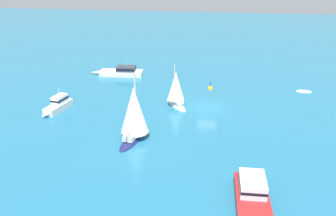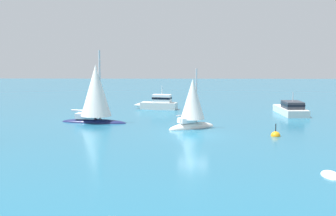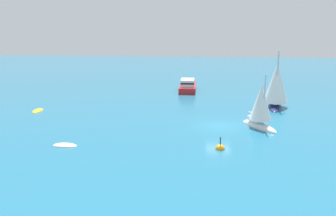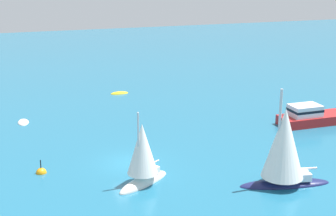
# 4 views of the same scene
# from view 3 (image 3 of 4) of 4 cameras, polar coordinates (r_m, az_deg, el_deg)

# --- Properties ---
(ground_plane) EXTENTS (160.00, 160.00, 0.00)m
(ground_plane) POSITION_cam_3_polar(r_m,az_deg,el_deg) (35.76, 8.39, -2.96)
(ground_plane) COLOR #1E607F
(tender) EXTENTS (1.11, 2.17, 0.46)m
(tender) POSITION_cam_3_polar(r_m,az_deg,el_deg) (44.35, -20.67, -0.48)
(tender) COLOR yellow
(tender) RESTS_ON ground
(sloop) EXTENTS (3.46, 6.74, 7.38)m
(sloop) POSITION_cam_3_polar(r_m,az_deg,el_deg) (45.06, 17.42, 3.45)
(sloop) COLOR #191E4C
(sloop) RESTS_ON ground
(skiff) EXTENTS (2.17, 1.14, 0.44)m
(skiff) POSITION_cam_3_polar(r_m,az_deg,el_deg) (31.00, -16.63, -5.99)
(skiff) COLOR silver
(skiff) RESTS_ON ground
(sailboat) EXTENTS (3.70, 4.75, 5.93)m
(sailboat) POSITION_cam_3_polar(r_m,az_deg,el_deg) (35.64, 14.99, -0.15)
(sailboat) COLOR silver
(sailboat) RESTS_ON ground
(cabin_cruiser) EXTENTS (2.62, 8.60, 1.97)m
(cabin_cruiser) POSITION_cam_3_polar(r_m,az_deg,el_deg) (54.45, 3.26, 3.66)
(cabin_cruiser) COLOR #B21E1E
(cabin_cruiser) RESTS_ON ground
(channel_buoy) EXTENTS (0.80, 0.80, 1.44)m
(channel_buoy) POSITION_cam_3_polar(r_m,az_deg,el_deg) (29.30, 8.57, -6.69)
(channel_buoy) COLOR orange
(channel_buoy) RESTS_ON ground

